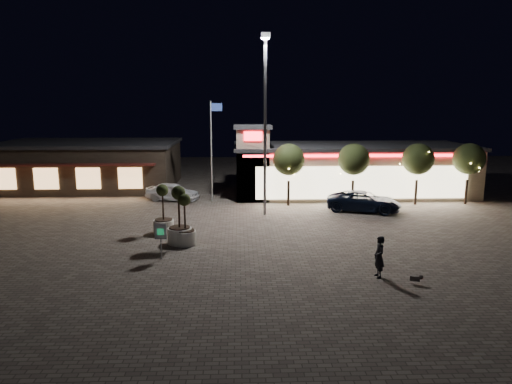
{
  "coord_description": "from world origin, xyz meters",
  "views": [
    {
      "loc": [
        0.18,
        -23.45,
        7.64
      ],
      "look_at": [
        1.3,
        6.0,
        2.03
      ],
      "focal_mm": 32.0,
      "sensor_mm": 36.0,
      "label": 1
    }
  ],
  "objects_px": {
    "white_sedan": "(172,192)",
    "planter_mid": "(185,229)",
    "valet_sign": "(161,235)",
    "pedestrian": "(379,257)",
    "planter_left": "(163,218)",
    "pickup_truck": "(364,201)"
  },
  "relations": [
    {
      "from": "planter_left",
      "to": "planter_mid",
      "type": "relative_size",
      "value": 1.04
    },
    {
      "from": "valet_sign",
      "to": "pedestrian",
      "type": "bearing_deg",
      "value": -15.58
    },
    {
      "from": "pickup_truck",
      "to": "white_sedan",
      "type": "bearing_deg",
      "value": 92.51
    },
    {
      "from": "white_sedan",
      "to": "pedestrian",
      "type": "distance_m",
      "value": 20.9
    },
    {
      "from": "pickup_truck",
      "to": "planter_mid",
      "type": "xyz_separation_m",
      "value": [
        -12.13,
        -7.73,
        0.16
      ]
    },
    {
      "from": "white_sedan",
      "to": "pickup_truck",
      "type": "bearing_deg",
      "value": -88.37
    },
    {
      "from": "white_sedan",
      "to": "planter_mid",
      "type": "bearing_deg",
      "value": -150.45
    },
    {
      "from": "white_sedan",
      "to": "valet_sign",
      "type": "height_order",
      "value": "valet_sign"
    },
    {
      "from": "white_sedan",
      "to": "planter_mid",
      "type": "height_order",
      "value": "planter_mid"
    },
    {
      "from": "planter_mid",
      "to": "valet_sign",
      "type": "bearing_deg",
      "value": -111.25
    },
    {
      "from": "white_sedan",
      "to": "planter_mid",
      "type": "relative_size",
      "value": 1.5
    },
    {
      "from": "white_sedan",
      "to": "planter_left",
      "type": "height_order",
      "value": "planter_left"
    },
    {
      "from": "pickup_truck",
      "to": "planter_mid",
      "type": "bearing_deg",
      "value": 141.61
    },
    {
      "from": "pedestrian",
      "to": "planter_left",
      "type": "xyz_separation_m",
      "value": [
        -10.85,
        7.62,
        -0.02
      ]
    },
    {
      "from": "planter_left",
      "to": "pickup_truck",
      "type": "bearing_deg",
      "value": 21.36
    },
    {
      "from": "white_sedan",
      "to": "planter_mid",
      "type": "xyz_separation_m",
      "value": [
        2.41,
        -12.07,
        0.16
      ]
    },
    {
      "from": "planter_mid",
      "to": "valet_sign",
      "type": "distance_m",
      "value": 2.62
    },
    {
      "from": "pickup_truck",
      "to": "pedestrian",
      "type": "distance_m",
      "value": 13.3
    },
    {
      "from": "pickup_truck",
      "to": "pedestrian",
      "type": "bearing_deg",
      "value": -173.33
    },
    {
      "from": "white_sedan",
      "to": "valet_sign",
      "type": "relative_size",
      "value": 2.37
    },
    {
      "from": "valet_sign",
      "to": "pickup_truck",
      "type": "bearing_deg",
      "value": 37.81
    },
    {
      "from": "pickup_truck",
      "to": "white_sedan",
      "type": "height_order",
      "value": "white_sedan"
    }
  ]
}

